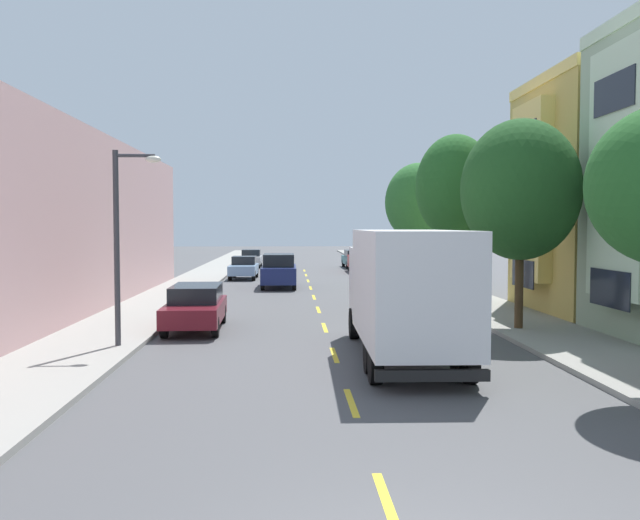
# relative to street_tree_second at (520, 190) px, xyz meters

# --- Properties ---
(ground_plane) EXTENTS (160.00, 160.00, 0.00)m
(ground_plane) POSITION_rel_street_tree_second_xyz_m (-6.40, 14.29, -4.72)
(ground_plane) COLOR #4C4C4F
(sidewalk_left) EXTENTS (3.20, 120.00, 0.14)m
(sidewalk_left) POSITION_rel_street_tree_second_xyz_m (-13.50, 12.29, -4.65)
(sidewalk_left) COLOR #99968E
(sidewalk_left) RESTS_ON ground_plane
(sidewalk_right) EXTENTS (3.20, 120.00, 0.14)m
(sidewalk_right) POSITION_rel_street_tree_second_xyz_m (0.70, 12.29, -4.65)
(sidewalk_right) COLOR #99968E
(sidewalk_right) RESTS_ON ground_plane
(lane_centerline_dashes) EXTENTS (0.14, 47.20, 0.01)m
(lane_centerline_dashes) POSITION_rel_street_tree_second_xyz_m (-6.40, 8.79, -4.72)
(lane_centerline_dashes) COLOR yellow
(lane_centerline_dashes) RESTS_ON ground_plane
(street_tree_second) EXTENTS (3.91, 3.91, 6.92)m
(street_tree_second) POSITION_rel_street_tree_second_xyz_m (0.00, 0.00, 0.00)
(street_tree_second) COLOR #47331E
(street_tree_second) RESTS_ON sidewalk_right
(street_tree_third) EXTENTS (3.63, 3.63, 7.58)m
(street_tree_third) POSITION_rel_street_tree_second_xyz_m (0.00, 8.74, 0.59)
(street_tree_third) COLOR #47331E
(street_tree_third) RESTS_ON sidewalk_right
(street_tree_farthest) EXTENTS (3.95, 3.95, 7.09)m
(street_tree_farthest) POSITION_rel_street_tree_second_xyz_m (-0.00, 17.48, 0.18)
(street_tree_farthest) COLOR #47331E
(street_tree_farthest) RESTS_ON sidewalk_right
(street_lamp) EXTENTS (1.35, 0.28, 5.52)m
(street_lamp) POSITION_rel_street_tree_second_xyz_m (-12.32, -2.72, -1.31)
(street_lamp) COLOR #38383D
(street_lamp) RESTS_ON sidewalk_left
(delivery_box_truck) EXTENTS (2.54, 8.23, 3.43)m
(delivery_box_truck) POSITION_rel_street_tree_second_xyz_m (-4.60, -4.51, -2.78)
(delivery_box_truck) COLOR white
(delivery_box_truck) RESTS_ON ground_plane
(parked_suv_white) EXTENTS (2.02, 4.83, 1.93)m
(parked_suv_white) POSITION_rel_street_tree_second_xyz_m (-2.09, 8.13, -3.73)
(parked_suv_white) COLOR silver
(parked_suv_white) RESTS_ON ground_plane
(parked_hatchback_silver) EXTENTS (1.76, 4.01, 1.50)m
(parked_hatchback_silver) POSITION_rel_street_tree_second_xyz_m (-10.84, 35.63, -3.96)
(parked_hatchback_silver) COLOR #B2B5BA
(parked_hatchback_silver) RESTS_ON ground_plane
(parked_wagon_burgundy) EXTENTS (1.93, 4.74, 1.50)m
(parked_wagon_burgundy) POSITION_rel_street_tree_second_xyz_m (-10.82, 1.09, -3.92)
(parked_wagon_burgundy) COLOR maroon
(parked_wagon_burgundy) RESTS_ON ground_plane
(parked_wagon_teal) EXTENTS (1.93, 4.74, 1.50)m
(parked_wagon_teal) POSITION_rel_street_tree_second_xyz_m (-2.06, 34.61, -3.92)
(parked_wagon_teal) COLOR #195B60
(parked_wagon_teal) RESTS_ON ground_plane
(parked_hatchback_sky) EXTENTS (1.82, 4.03, 1.50)m
(parked_hatchback_sky) POSITION_rel_street_tree_second_xyz_m (-10.63, 23.07, -3.96)
(parked_hatchback_sky) COLOR #7A9EC6
(parked_hatchback_sky) RESTS_ON ground_plane
(parked_suv_red) EXTENTS (1.98, 4.81, 1.93)m
(parked_suv_red) POSITION_rel_street_tree_second_xyz_m (-1.99, 29.13, -3.73)
(parked_suv_red) COLOR #AD1E1E
(parked_suv_red) RESTS_ON ground_plane
(moving_navy_sedan) EXTENTS (1.95, 4.80, 1.93)m
(moving_navy_sedan) POSITION_rel_street_tree_second_xyz_m (-8.20, 16.65, -3.73)
(moving_navy_sedan) COLOR navy
(moving_navy_sedan) RESTS_ON ground_plane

